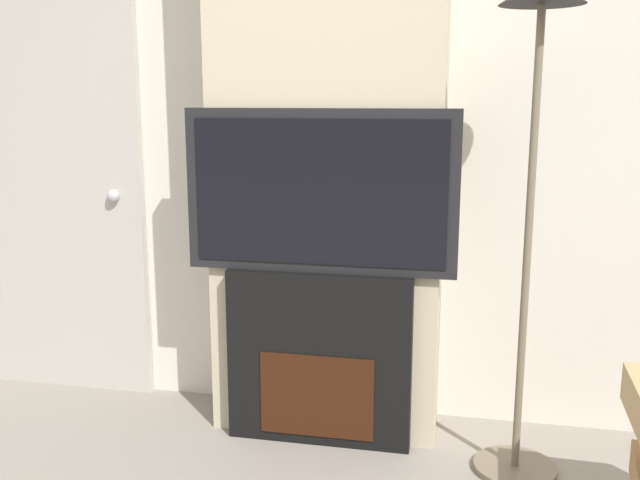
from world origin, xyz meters
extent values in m
cube|color=silver|center=(0.00, 2.03, 1.35)|extent=(6.00, 0.06, 2.70)
cube|color=beige|center=(0.00, 1.83, 1.35)|extent=(0.98, 0.34, 2.70)
cube|color=black|center=(0.00, 1.66, 0.38)|extent=(0.79, 0.14, 0.75)
cube|color=#33160A|center=(0.00, 1.58, 0.23)|extent=(0.49, 0.01, 0.36)
cube|color=black|center=(0.00, 1.66, 1.09)|extent=(1.13, 0.06, 0.67)
cube|color=black|center=(0.00, 1.62, 1.09)|extent=(1.04, 0.01, 0.59)
cylinder|color=#726651|center=(0.82, 1.54, 0.01)|extent=(0.33, 0.33, 0.03)
cylinder|color=#726651|center=(0.82, 1.54, 0.90)|extent=(0.03, 0.03, 1.76)
cube|color=#BCB7AD|center=(-1.37, 1.98, 1.04)|extent=(0.87, 0.04, 2.09)
sphere|color=silver|center=(-1.07, 1.94, 1.00)|extent=(0.06, 0.06, 0.06)
camera|label=1|loc=(0.59, -1.17, 1.47)|focal=40.00mm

